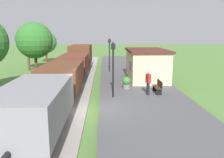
# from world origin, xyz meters

# --- Properties ---
(ground_plane) EXTENTS (160.00, 160.00, 0.00)m
(ground_plane) POSITION_xyz_m (0.00, 0.00, 0.00)
(ground_plane) COLOR #517A38
(platform_slab) EXTENTS (6.00, 60.00, 0.25)m
(platform_slab) POSITION_xyz_m (3.20, 0.00, 0.12)
(platform_slab) COLOR #4C4C4F
(platform_slab) RESTS_ON ground
(track_ballast) EXTENTS (3.80, 60.00, 0.12)m
(track_ballast) POSITION_xyz_m (-2.40, 0.00, 0.06)
(track_ballast) COLOR gray
(track_ballast) RESTS_ON ground
(rail_near) EXTENTS (0.07, 60.00, 0.14)m
(rail_near) POSITION_xyz_m (-1.68, 0.00, 0.19)
(rail_near) COLOR slate
(rail_near) RESTS_ON track_ballast
(rail_far) EXTENTS (0.07, 60.00, 0.14)m
(rail_far) POSITION_xyz_m (-3.12, 0.00, 0.19)
(rail_far) COLOR slate
(rail_far) RESTS_ON track_ballast
(freight_train) EXTENTS (2.50, 26.00, 2.72)m
(freight_train) POSITION_xyz_m (-2.40, 7.10, 1.48)
(freight_train) COLOR gray
(freight_train) RESTS_ON rail_near
(station_hut) EXTENTS (3.50, 5.80, 2.78)m
(station_hut) POSITION_xyz_m (4.40, 8.14, 1.65)
(station_hut) COLOR beige
(station_hut) RESTS_ON platform_slab
(bench_near_hut) EXTENTS (0.42, 1.50, 0.91)m
(bench_near_hut) POSITION_xyz_m (4.37, 3.27, 0.72)
(bench_near_hut) COLOR #422819
(bench_near_hut) RESTS_ON platform_slab
(person_waiting) EXTENTS (0.35, 0.44, 1.71)m
(person_waiting) POSITION_xyz_m (3.55, 2.80, 1.18)
(person_waiting) COLOR black
(person_waiting) RESTS_ON platform_slab
(potted_planter) EXTENTS (0.64, 0.64, 0.92)m
(potted_planter) POSITION_xyz_m (2.22, 4.67, 0.72)
(potted_planter) COLOR slate
(potted_planter) RESTS_ON platform_slab
(lamp_post_near) EXTENTS (0.28, 0.28, 3.70)m
(lamp_post_near) POSITION_xyz_m (1.09, 2.26, 2.80)
(lamp_post_near) COLOR black
(lamp_post_near) RESTS_ON platform_slab
(lamp_post_far) EXTENTS (0.28, 0.28, 3.70)m
(lamp_post_far) POSITION_xyz_m (1.09, 12.36, 2.80)
(lamp_post_far) COLOR black
(lamp_post_far) RESTS_ON platform_slab
(tree_trackside_far) EXTENTS (3.52, 3.52, 5.53)m
(tree_trackside_far) POSITION_xyz_m (-6.24, 10.24, 3.76)
(tree_trackside_far) COLOR #4C3823
(tree_trackside_far) RESTS_ON ground
(tree_field_left) EXTENTS (2.83, 2.83, 5.15)m
(tree_field_left) POSITION_xyz_m (-8.66, 15.55, 3.72)
(tree_field_left) COLOR #4C3823
(tree_field_left) RESTS_ON ground
(tree_field_distant) EXTENTS (3.27, 3.27, 4.74)m
(tree_field_distant) POSITION_xyz_m (-8.32, 22.91, 3.09)
(tree_field_distant) COLOR #4C3823
(tree_field_distant) RESTS_ON ground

